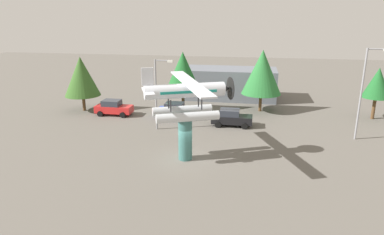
{
  "coord_description": "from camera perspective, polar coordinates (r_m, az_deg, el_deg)",
  "views": [
    {
      "loc": [
        5.17,
        -25.24,
        11.21
      ],
      "look_at": [
        0.0,
        3.0,
        2.6
      ],
      "focal_mm": 32.34,
      "sensor_mm": 36.0,
      "label": 1
    }
  ],
  "objects": [
    {
      "name": "car_near_red",
      "position": [
        40.81,
        -12.82,
        1.6
      ],
      "size": [
        4.2,
        2.02,
        1.76
      ],
      "color": "red",
      "rests_on": "ground"
    },
    {
      "name": "car_far_black",
      "position": [
        36.15,
        6.5,
        -0.03
      ],
      "size": [
        4.2,
        2.02,
        1.76
      ],
      "color": "black",
      "rests_on": "ground"
    },
    {
      "name": "display_pedestal",
      "position": [
        27.45,
        -1.13,
        -3.51
      ],
      "size": [
        1.1,
        1.1,
        3.47
      ],
      "primitive_type": "cylinder",
      "color": "#386B66",
      "rests_on": "ground"
    },
    {
      "name": "floatplane_monument",
      "position": [
        26.49,
        -0.9,
        3.45
      ],
      "size": [
        7.17,
        9.96,
        4.0
      ],
      "rotation": [
        0.0,
        0.0,
        0.42
      ],
      "color": "silver",
      "rests_on": "display_pedestal"
    },
    {
      "name": "tree_east",
      "position": [
        40.91,
        -1.52,
        7.47
      ],
      "size": [
        4.3,
        4.3,
        7.06
      ],
      "color": "brown",
      "rests_on": "ground"
    },
    {
      "name": "storefront_building",
      "position": [
        48.23,
        6.31,
        5.63
      ],
      "size": [
        12.43,
        5.91,
        4.07
      ],
      "primitive_type": "cube",
      "color": "slate",
      "rests_on": "ground"
    },
    {
      "name": "tree_far_east",
      "position": [
        42.65,
        28.28,
        5.03
      ],
      "size": [
        2.96,
        2.96,
        5.72
      ],
      "color": "brown",
      "rests_on": "ground"
    },
    {
      "name": "car_mid_blue",
      "position": [
        38.66,
        -2.63,
        1.18
      ],
      "size": [
        4.2,
        2.02,
        1.76
      ],
      "color": "#2847B7",
      "rests_on": "ground"
    },
    {
      "name": "tree_center_back",
      "position": [
        41.47,
        11.48,
        7.34
      ],
      "size": [
        4.65,
        4.65,
        7.3
      ],
      "color": "brown",
      "rests_on": "ground"
    },
    {
      "name": "tree_west",
      "position": [
        43.01,
        -17.77,
        6.48
      ],
      "size": [
        4.17,
        4.17,
        6.5
      ],
      "color": "brown",
      "rests_on": "ground"
    },
    {
      "name": "ground_plane",
      "position": [
        28.1,
        -1.11,
        -6.83
      ],
      "size": [
        140.0,
        140.0,
        0.0
      ],
      "primitive_type": "plane",
      "color": "#605B54"
    },
    {
      "name": "streetlight_primary",
      "position": [
        34.17,
        -5.63,
        4.68
      ],
      "size": [
        1.84,
        0.28,
        7.05
      ],
      "color": "gray",
      "rests_on": "ground"
    },
    {
      "name": "streetlight_secondary",
      "position": [
        34.62,
        26.52,
        4.34
      ],
      "size": [
        1.84,
        0.28,
        8.41
      ],
      "color": "gray",
      "rests_on": "ground"
    }
  ]
}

